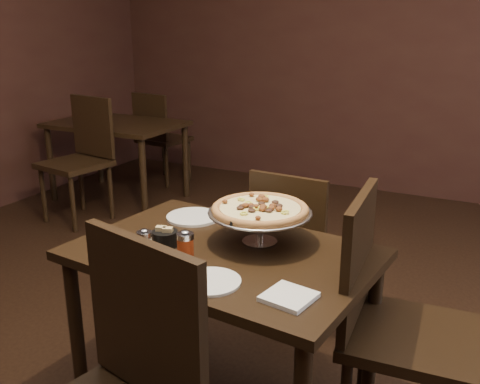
% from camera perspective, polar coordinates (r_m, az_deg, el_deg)
% --- Properties ---
extents(room, '(6.04, 7.04, 2.84)m').
position_cam_1_polar(room, '(1.84, -1.85, 12.39)').
color(room, black).
rests_on(room, ground).
extents(dining_table, '(1.22, 0.88, 0.72)m').
position_cam_1_polar(dining_table, '(2.15, -1.81, -8.52)').
color(dining_table, black).
rests_on(dining_table, ground).
extents(background_table, '(1.15, 0.76, 0.72)m').
position_cam_1_polar(background_table, '(4.98, -13.01, 6.20)').
color(background_table, black).
rests_on(background_table, ground).
extents(pizza_stand, '(0.42, 0.42, 0.17)m').
position_cam_1_polar(pizza_stand, '(2.13, 2.15, -1.90)').
color(pizza_stand, silver).
rests_on(pizza_stand, dining_table).
extents(parmesan_shaker, '(0.06, 0.06, 0.10)m').
position_cam_1_polar(parmesan_shaker, '(2.08, -10.13, -5.30)').
color(parmesan_shaker, beige).
rests_on(parmesan_shaker, dining_table).
extents(pepper_flake_shaker, '(0.07, 0.07, 0.12)m').
position_cam_1_polar(pepper_flake_shaker, '(2.02, -5.85, -5.68)').
color(pepper_flake_shaker, maroon).
rests_on(pepper_flake_shaker, dining_table).
extents(packet_caddy, '(0.10, 0.10, 0.08)m').
position_cam_1_polar(packet_caddy, '(2.15, -8.01, -4.86)').
color(packet_caddy, black).
rests_on(packet_caddy, dining_table).
extents(napkin_stack, '(0.17, 0.17, 0.02)m').
position_cam_1_polar(napkin_stack, '(1.76, 5.25, -11.07)').
color(napkin_stack, silver).
rests_on(napkin_stack, dining_table).
extents(plate_left, '(0.24, 0.24, 0.01)m').
position_cam_1_polar(plate_left, '(2.45, -5.03, -2.66)').
color(plate_left, white).
rests_on(plate_left, dining_table).
extents(plate_near, '(0.21, 0.21, 0.01)m').
position_cam_1_polar(plate_near, '(1.85, -3.18, -9.52)').
color(plate_near, white).
rests_on(plate_near, dining_table).
extents(serving_spatula, '(0.15, 0.15, 0.02)m').
position_cam_1_polar(serving_spatula, '(2.01, 0.35, -3.17)').
color(serving_spatula, silver).
rests_on(serving_spatula, pizza_stand).
extents(chair_far, '(0.43, 0.43, 0.87)m').
position_cam_1_polar(chair_far, '(2.79, 5.92, -5.56)').
color(chair_far, black).
rests_on(chair_far, ground).
extents(chair_side, '(0.49, 0.49, 0.99)m').
position_cam_1_polar(chair_side, '(2.08, 15.70, -12.62)').
color(chair_side, black).
rests_on(chair_side, ground).
extents(bg_chair_far, '(0.48, 0.48, 0.92)m').
position_cam_1_polar(bg_chair_far, '(5.44, -8.62, 6.09)').
color(bg_chair_far, black).
rests_on(bg_chair_far, ground).
extents(bg_chair_near, '(0.54, 0.54, 1.00)m').
position_cam_1_polar(bg_chair_near, '(4.55, -16.53, 3.89)').
color(bg_chair_near, black).
rests_on(bg_chair_near, ground).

